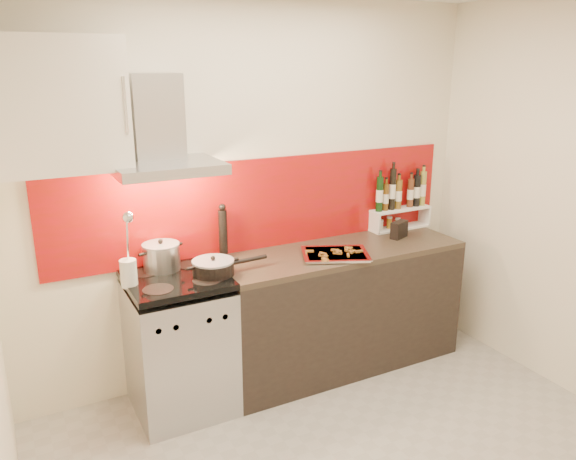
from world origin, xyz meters
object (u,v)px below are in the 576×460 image
saute_pan (214,267)px  baking_tray (335,254)px  range_stove (180,345)px  stock_pot (161,257)px  pepper_mill (223,232)px  counter (339,307)px

saute_pan → baking_tray: saute_pan is taller
range_stove → stock_pot: bearing=103.3°
saute_pan → pepper_mill: bearing=58.5°
saute_pan → baking_tray: (0.86, -0.04, -0.04)m
saute_pan → baking_tray: size_ratio=0.92×
range_stove → saute_pan: 0.57m
counter → baking_tray: bearing=-135.4°
range_stove → stock_pot: stock_pot is taller
stock_pot → baking_tray: bearing=-13.6°
range_stove → stock_pot: (-0.04, 0.16, 0.56)m
pepper_mill → stock_pot: bearing=-174.0°
counter → saute_pan: saute_pan is taller
saute_pan → baking_tray: bearing=-2.7°
stock_pot → pepper_mill: pepper_mill is taller
stock_pot → pepper_mill: size_ratio=0.62×
baking_tray → stock_pot: bearing=166.4°
stock_pot → saute_pan: size_ratio=0.46×
range_stove → counter: bearing=0.2°
range_stove → baking_tray: (1.09, -0.11, 0.47)m
counter → stock_pot: size_ratio=7.69×
baking_tray → pepper_mill: bearing=155.3°
saute_pan → baking_tray: 0.86m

